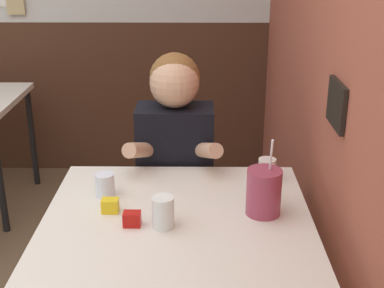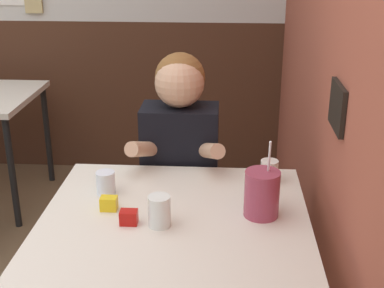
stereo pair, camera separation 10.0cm
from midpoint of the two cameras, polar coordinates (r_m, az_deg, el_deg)
name	(u,v)px [view 2 (the right image)]	position (r m, az deg, el deg)	size (l,w,h in m)	color
brick_wall_right	(320,8)	(2.61, 14.55, 13.91)	(0.08, 4.33, 2.70)	#9E4C38
main_table	(175,233)	(1.94, -0.34, -9.49)	(0.95, 0.88, 0.73)	beige
person_seated	(180,174)	(2.45, -0.09, -3.20)	(0.42, 0.41, 1.20)	black
cocktail_pitcher	(262,194)	(1.90, 8.97, -5.28)	(0.12, 0.12, 0.29)	#99384C
glass_near_pitcher	(106,183)	(2.07, -7.82, -4.14)	(0.07, 0.07, 0.09)	silver
glass_center	(159,211)	(1.82, -1.93, -7.19)	(0.08, 0.08, 0.11)	silver
glass_far_side	(269,171)	(2.18, 9.55, -2.87)	(0.07, 0.07, 0.09)	silver
condiment_ketchup	(129,217)	(1.86, -5.22, -7.81)	(0.06, 0.04, 0.05)	#B7140F
condiment_mustard	(109,203)	(1.95, -7.40, -6.32)	(0.06, 0.04, 0.05)	yellow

